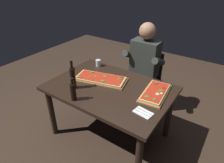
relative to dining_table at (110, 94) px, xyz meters
name	(u,v)px	position (x,y,z in m)	size (l,w,h in m)	color
ground_plane	(110,133)	(0.00, 0.00, -0.64)	(6.40, 6.40, 0.00)	#38281E
dining_table	(110,94)	(0.00, 0.00, 0.00)	(1.40, 0.96, 0.74)	black
pizza_rectangular_front	(100,79)	(-0.18, 0.07, 0.12)	(0.68, 0.43, 0.05)	brown
pizza_rectangular_left	(155,92)	(0.49, 0.17, 0.11)	(0.30, 0.51, 0.05)	olive
wine_bottle_dark	(73,91)	(-0.16, -0.41, 0.20)	(0.06, 0.06, 0.25)	black
oil_bottle_amber	(73,77)	(-0.33, -0.24, 0.23)	(0.06, 0.06, 0.34)	black
tumbler_near_camera	(98,63)	(-0.45, 0.37, 0.14)	(0.07, 0.07, 0.09)	silver
napkin_cutlery_set	(143,113)	(0.53, -0.20, 0.10)	(0.19, 0.13, 0.01)	white
diner_chair	(145,78)	(0.06, 0.86, -0.16)	(0.44, 0.44, 0.87)	black
seated_diner	(143,65)	(0.06, 0.74, 0.10)	(0.53, 0.41, 1.33)	#23232D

